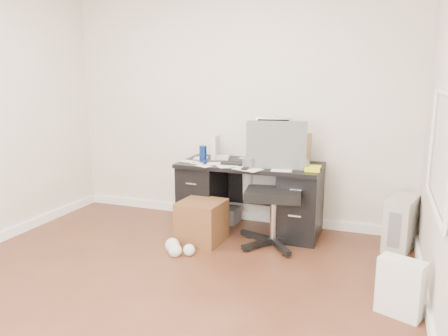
# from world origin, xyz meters

# --- Properties ---
(ground) EXTENTS (4.00, 4.00, 0.00)m
(ground) POSITION_xyz_m (0.00, 0.00, 0.00)
(ground) COLOR #4A2517
(ground) RESTS_ON ground
(room_shell) EXTENTS (4.02, 4.02, 2.71)m
(room_shell) POSITION_xyz_m (0.03, 0.03, 1.66)
(room_shell) COLOR beige
(room_shell) RESTS_ON ground
(desk) EXTENTS (1.50, 0.70, 0.75)m
(desk) POSITION_xyz_m (0.30, 1.65, 0.40)
(desk) COLOR black
(desk) RESTS_ON ground
(loose_papers) EXTENTS (1.10, 0.60, 0.00)m
(loose_papers) POSITION_xyz_m (0.10, 1.60, 0.75)
(loose_papers) COLOR silver
(loose_papers) RESTS_ON desk
(lcd_monitor) EXTENTS (0.41, 0.26, 0.48)m
(lcd_monitor) POSITION_xyz_m (0.48, 1.90, 0.99)
(lcd_monitor) COLOR #BCBCC1
(lcd_monitor) RESTS_ON desk
(keyboard) EXTENTS (0.43, 0.18, 0.02)m
(keyboard) POSITION_xyz_m (0.24, 1.54, 0.76)
(keyboard) COLOR black
(keyboard) RESTS_ON desk
(computer_mouse) EXTENTS (0.07, 0.07, 0.05)m
(computer_mouse) POSITION_xyz_m (0.73, 1.56, 0.78)
(computer_mouse) COLOR #BCBCC1
(computer_mouse) RESTS_ON desk
(travel_mug) EXTENTS (0.10, 0.10, 0.18)m
(travel_mug) POSITION_xyz_m (-0.19, 1.52, 0.84)
(travel_mug) COLOR navy
(travel_mug) RESTS_ON desk
(white_binder) EXTENTS (0.14, 0.24, 0.26)m
(white_binder) POSITION_xyz_m (-0.15, 1.77, 0.88)
(white_binder) COLOR silver
(white_binder) RESTS_ON desk
(magazine_file) EXTENTS (0.18, 0.29, 0.31)m
(magazine_file) POSITION_xyz_m (0.82, 1.91, 0.90)
(magazine_file) COLOR #9E7B4C
(magazine_file) RESTS_ON desk
(pen_cup) EXTENTS (0.11, 0.11, 0.22)m
(pen_cup) POSITION_xyz_m (0.60, 1.83, 0.86)
(pen_cup) COLOR #543418
(pen_cup) RESTS_ON desk
(yellow_book) EXTENTS (0.17, 0.21, 0.04)m
(yellow_book) POSITION_xyz_m (0.99, 1.53, 0.77)
(yellow_book) COLOR yellow
(yellow_book) RESTS_ON desk
(paper_remote) EXTENTS (0.33, 0.29, 0.02)m
(paper_remote) POSITION_xyz_m (0.37, 1.35, 0.76)
(paper_remote) COLOR silver
(paper_remote) RESTS_ON desk
(office_chair) EXTENTS (0.79, 0.79, 1.21)m
(office_chair) POSITION_xyz_m (0.64, 1.34, 0.61)
(office_chair) COLOR #565956
(office_chair) RESTS_ON ground
(pc_tower) EXTENTS (0.36, 0.56, 0.51)m
(pc_tower) POSITION_xyz_m (1.84, 1.69, 0.26)
(pc_tower) COLOR #BCB5AA
(pc_tower) RESTS_ON ground
(shopping_bag) EXTENTS (0.37, 0.32, 0.42)m
(shopping_bag) POSITION_xyz_m (1.80, 0.36, 0.21)
(shopping_bag) COLOR white
(shopping_bag) RESTS_ON ground
(wicker_basket) EXTENTS (0.46, 0.46, 0.42)m
(wicker_basket) POSITION_xyz_m (-0.06, 1.17, 0.21)
(wicker_basket) COLOR #513118
(wicker_basket) RESTS_ON ground
(desk_printer) EXTENTS (0.30, 0.25, 0.17)m
(desk_printer) POSITION_xyz_m (-0.04, 1.83, 0.09)
(desk_printer) COLOR slate
(desk_printer) RESTS_ON ground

